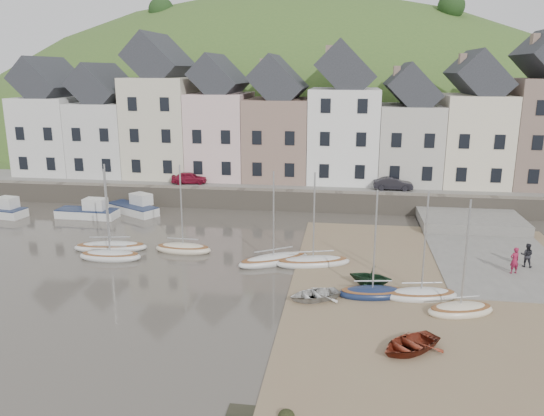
% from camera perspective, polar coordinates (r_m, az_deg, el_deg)
% --- Properties ---
extents(ground, '(160.00, 160.00, 0.00)m').
position_cam_1_polar(ground, '(31.99, -1.55, -7.89)').
color(ground, '#423C34').
rests_on(ground, ground).
extents(quay_land, '(90.00, 30.00, 1.50)m').
position_cam_1_polar(quay_land, '(62.41, 3.43, 3.93)').
color(quay_land, '#3C5E25').
rests_on(quay_land, ground).
extents(quay_street, '(70.00, 7.00, 0.10)m').
position_cam_1_polar(quay_street, '(51.02, 2.33, 2.47)').
color(quay_street, slate).
rests_on(quay_street, quay_land).
extents(seawall, '(70.00, 1.20, 1.80)m').
position_cam_1_polar(seawall, '(47.77, 1.89, 0.84)').
color(seawall, slate).
rests_on(seawall, ground).
extents(beach, '(18.00, 26.00, 0.06)m').
position_cam_1_polar(beach, '(32.13, 18.40, -8.52)').
color(beach, '#7E674D').
rests_on(beach, ground).
extents(slipway, '(8.00, 18.00, 0.12)m').
position_cam_1_polar(slipway, '(40.31, 22.11, -4.11)').
color(slipway, slate).
rests_on(slipway, ground).
extents(hillside, '(134.40, 84.00, 84.00)m').
position_cam_1_polar(hillside, '(94.65, 1.69, -4.08)').
color(hillside, '#3C5E25').
rests_on(hillside, ground).
extents(townhouse_terrace, '(61.05, 8.00, 13.93)m').
position_cam_1_polar(townhouse_terrace, '(53.46, 4.69, 9.25)').
color(townhouse_terrace, silver).
rests_on(townhouse_terrace, quay_land).
extents(sailboat_0, '(5.28, 2.37, 6.32)m').
position_cam_1_polar(sailboat_0, '(38.97, -16.90, -3.97)').
color(sailboat_0, silver).
rests_on(sailboat_0, ground).
extents(sailboat_1, '(4.27, 1.76, 6.32)m').
position_cam_1_polar(sailboat_1, '(37.11, -16.94, -4.89)').
color(sailboat_1, silver).
rests_on(sailboat_1, ground).
extents(sailboat_2, '(4.01, 1.60, 6.32)m').
position_cam_1_polar(sailboat_2, '(37.44, -9.50, -4.27)').
color(sailboat_2, beige).
rests_on(sailboat_2, ground).
extents(sailboat_3, '(4.97, 3.97, 6.32)m').
position_cam_1_polar(sailboat_3, '(34.79, 0.17, -5.54)').
color(sailboat_3, silver).
rests_on(sailboat_3, ground).
extents(sailboat_4, '(5.09, 2.75, 6.32)m').
position_cam_1_polar(sailboat_4, '(34.52, 4.43, -5.75)').
color(sailboat_4, silver).
rests_on(sailboat_4, ground).
extents(sailboat_5, '(3.99, 2.10, 6.32)m').
position_cam_1_polar(sailboat_5, '(30.36, 10.70, -8.88)').
color(sailboat_5, '#152142').
rests_on(sailboat_5, ground).
extents(sailboat_6, '(4.25, 2.22, 6.32)m').
position_cam_1_polar(sailboat_6, '(30.72, 15.68, -8.90)').
color(sailboat_6, silver).
rests_on(sailboat_6, ground).
extents(sailboat_7, '(3.83, 2.49, 6.32)m').
position_cam_1_polar(sailboat_7, '(29.52, 19.53, -10.20)').
color(sailboat_7, beige).
rests_on(sailboat_7, ground).
extents(motorboat_0, '(5.26, 1.93, 1.70)m').
position_cam_1_polar(motorboat_0, '(47.91, -19.00, -0.31)').
color(motorboat_0, silver).
rests_on(motorboat_0, ground).
extents(motorboat_1, '(4.71, 2.49, 1.70)m').
position_cam_1_polar(motorboat_1, '(51.28, -26.94, -0.17)').
color(motorboat_1, silver).
rests_on(motorboat_1, ground).
extents(motorboat_2, '(5.41, 4.12, 1.70)m').
position_cam_1_polar(motorboat_2, '(48.33, -14.51, 0.15)').
color(motorboat_2, silver).
rests_on(motorboat_2, ground).
extents(rowboat_white, '(3.46, 3.12, 0.59)m').
position_cam_1_polar(rowboat_white, '(29.47, 4.52, -9.22)').
color(rowboat_white, beige).
rests_on(rowboat_white, beach).
extents(rowboat_green, '(2.83, 2.58, 1.28)m').
position_cam_1_polar(rowboat_green, '(31.41, 10.51, -7.20)').
color(rowboat_green, '#16321D').
rests_on(rowboat_green, beach).
extents(rowboat_red, '(3.76, 3.66, 0.64)m').
position_cam_1_polar(rowboat_red, '(25.21, 14.51, -13.94)').
color(rowboat_red, maroon).
rests_on(rowboat_red, beach).
extents(person_red, '(0.71, 0.59, 1.67)m').
position_cam_1_polar(person_red, '(35.84, 24.55, -5.13)').
color(person_red, maroon).
rests_on(person_red, slipway).
extents(person_dark, '(0.89, 0.78, 1.54)m').
position_cam_1_polar(person_dark, '(37.36, 25.64, -4.57)').
color(person_dark, black).
rests_on(person_dark, slipway).
extents(car_left, '(3.57, 1.97, 1.15)m').
position_cam_1_polar(car_left, '(51.90, -8.87, 3.22)').
color(car_left, maroon).
rests_on(car_left, quay_street).
extents(car_right, '(3.54, 1.25, 1.16)m').
position_cam_1_polar(car_right, '(49.83, 12.86, 2.56)').
color(car_right, black).
rests_on(car_right, quay_street).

